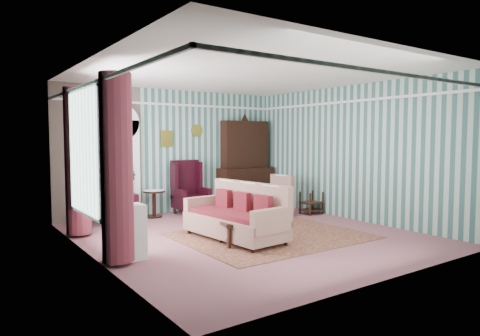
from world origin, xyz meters
TOP-DOWN VIEW (x-y plane):
  - floor at (0.00, 0.00)m, footprint 6.00×6.00m
  - room_shell at (-0.62, 0.18)m, footprint 5.53×6.02m
  - bookcase at (-1.35, 2.84)m, footprint 0.80×0.28m
  - dresser_hutch at (1.90, 2.72)m, footprint 1.50×0.56m
  - wingback_left at (-1.60, 2.45)m, footprint 0.76×0.80m
  - wingback_right at (0.15, 2.45)m, footprint 0.76×0.80m
  - seated_woman at (-1.60, 2.45)m, footprint 0.44×0.40m
  - round_side_table at (-0.70, 2.60)m, footprint 0.50×0.50m
  - nest_table at (2.47, 0.90)m, footprint 0.45×0.38m
  - plant_stand at (-2.40, -0.30)m, footprint 0.55×0.35m
  - rug at (0.30, -0.30)m, footprint 3.20×2.60m
  - sofa at (-0.40, -0.17)m, footprint 1.09×2.06m
  - floral_armchair at (1.59, 1.23)m, footprint 0.83×0.81m
  - coffee_table at (-0.36, -0.53)m, footprint 1.07×0.73m
  - potted_plant_a at (-2.46, -0.37)m, footprint 0.37×0.33m
  - potted_plant_b at (-2.32, -0.18)m, footprint 0.33×0.30m
  - potted_plant_c at (-2.45, -0.29)m, footprint 0.25×0.25m

SIDE VIEW (x-z plane):
  - floor at x=0.00m, z-range 0.00..0.00m
  - rug at x=0.30m, z-range 0.00..0.01m
  - coffee_table at x=-0.36m, z-range 0.00..0.40m
  - nest_table at x=2.47m, z-range 0.00..0.54m
  - round_side_table at x=-0.70m, z-range 0.00..0.60m
  - plant_stand at x=-2.40m, z-range 0.00..0.80m
  - sofa at x=-0.40m, z-range 0.00..1.06m
  - floral_armchair at x=1.59m, z-range 0.00..1.08m
  - seated_woman at x=-1.60m, z-range 0.00..1.18m
  - wingback_left at x=-1.60m, z-range 0.00..1.25m
  - wingback_right at x=0.15m, z-range 0.00..1.25m
  - potted_plant_a at x=-2.46m, z-range 0.80..1.20m
  - potted_plant_c at x=-2.45m, z-range 0.80..1.24m
  - potted_plant_b at x=-2.32m, z-range 0.80..1.30m
  - bookcase at x=-1.35m, z-range 0.00..2.24m
  - dresser_hutch at x=1.90m, z-range 0.00..2.36m
  - room_shell at x=-0.62m, z-range 0.55..3.46m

